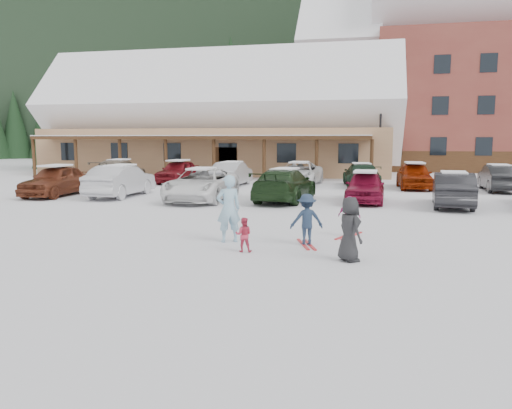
% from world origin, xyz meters
% --- Properties ---
extents(ground, '(160.00, 160.00, 0.00)m').
position_xyz_m(ground, '(0.00, 0.00, 0.00)').
color(ground, white).
rests_on(ground, ground).
extents(forested_hillside, '(300.00, 70.00, 38.00)m').
position_xyz_m(forested_hillside, '(0.00, 85.00, 19.00)').
color(forested_hillside, black).
rests_on(forested_hillside, ground).
extents(day_lodge, '(29.12, 12.50, 10.38)m').
position_xyz_m(day_lodge, '(-9.00, 27.96, 3.94)').
color(day_lodge, tan).
rests_on(day_lodge, ground).
extents(alpine_hotel, '(31.48, 14.01, 21.48)m').
position_xyz_m(alpine_hotel, '(14.27, 38.00, 8.63)').
color(alpine_hotel, maroon).
rests_on(alpine_hotel, ground).
extents(lamp_post, '(0.50, 0.25, 6.21)m').
position_xyz_m(lamp_post, '(4.15, 24.17, 3.51)').
color(lamp_post, black).
rests_on(lamp_post, ground).
extents(conifer_0, '(4.40, 4.40, 10.20)m').
position_xyz_m(conifer_0, '(-26.00, 30.00, 5.69)').
color(conifer_0, black).
rests_on(conifer_0, ground).
extents(conifer_2, '(5.28, 5.28, 12.24)m').
position_xyz_m(conifer_2, '(-30.00, 42.00, 6.83)').
color(conifer_2, black).
rests_on(conifer_2, ground).
extents(conifer_3, '(3.96, 3.96, 9.18)m').
position_xyz_m(conifer_3, '(6.00, 44.00, 5.12)').
color(conifer_3, black).
rests_on(conifer_3, ground).
extents(adult_skier, '(0.82, 0.73, 1.88)m').
position_xyz_m(adult_skier, '(-0.35, 0.42, 0.94)').
color(adult_skier, '#92BFD5').
rests_on(adult_skier, ground).
extents(toddler_red, '(0.47, 0.39, 0.89)m').
position_xyz_m(toddler_red, '(0.35, -0.67, 0.44)').
color(toddler_red, '#C3314B').
rests_on(toddler_red, ground).
extents(child_navy, '(1.02, 0.78, 1.40)m').
position_xyz_m(child_navy, '(1.82, 0.50, 0.70)').
color(child_navy, '#1D2D44').
rests_on(child_navy, ground).
extents(skis_child_navy, '(0.64, 1.39, 0.03)m').
position_xyz_m(skis_child_navy, '(1.82, 0.50, 0.01)').
color(skis_child_navy, red).
rests_on(skis_child_navy, ground).
extents(child_magenta, '(0.76, 0.53, 1.20)m').
position_xyz_m(child_magenta, '(2.90, 2.00, 0.60)').
color(child_magenta, '#B82979').
rests_on(child_magenta, ground).
extents(skis_child_magenta, '(0.71, 1.37, 0.03)m').
position_xyz_m(skis_child_magenta, '(2.90, 2.00, 0.01)').
color(skis_child_magenta, red).
rests_on(skis_child_magenta, ground).
extents(bystander_dark, '(0.82, 0.89, 1.53)m').
position_xyz_m(bystander_dark, '(3.02, -1.06, 0.76)').
color(bystander_dark, black).
rests_on(bystander_dark, ground).
extents(parked_car_0, '(1.94, 4.55, 1.53)m').
position_xyz_m(parked_car_0, '(-11.82, 9.28, 0.77)').
color(parked_car_0, brown).
rests_on(parked_car_0, ground).
extents(parked_car_1, '(1.69, 4.75, 1.56)m').
position_xyz_m(parked_car_1, '(-8.53, 9.73, 0.78)').
color(parked_car_1, '#B8B8BD').
rests_on(parked_car_1, ground).
extents(parked_car_2, '(2.57, 5.42, 1.50)m').
position_xyz_m(parked_car_2, '(-4.12, 9.13, 0.75)').
color(parked_car_2, white).
rests_on(parked_car_2, ground).
extents(parked_car_3, '(2.58, 5.32, 1.49)m').
position_xyz_m(parked_car_3, '(-0.32, 9.75, 0.75)').
color(parked_car_3, '#1A3217').
rests_on(parked_car_3, ground).
extents(parked_car_4, '(1.81, 4.18, 1.41)m').
position_xyz_m(parked_car_4, '(3.29, 10.15, 0.70)').
color(parked_car_4, maroon).
rests_on(parked_car_4, ground).
extents(parked_car_5, '(1.97, 4.57, 1.46)m').
position_xyz_m(parked_car_5, '(6.91, 9.40, 0.73)').
color(parked_car_5, black).
rests_on(parked_car_5, ground).
extents(parked_car_7, '(2.47, 5.28, 1.49)m').
position_xyz_m(parked_car_7, '(-12.49, 17.05, 0.75)').
color(parked_car_7, gray).
rests_on(parked_car_7, ground).
extents(parked_car_8, '(1.97, 4.39, 1.47)m').
position_xyz_m(parked_car_8, '(-8.54, 17.43, 0.73)').
color(parked_car_8, maroon).
rests_on(parked_car_8, ground).
extents(parked_car_9, '(1.59, 4.43, 1.45)m').
position_xyz_m(parked_car_9, '(-4.65, 16.34, 0.73)').
color(parked_car_9, '#AAABAF').
rests_on(parked_car_9, ground).
extents(parked_car_10, '(2.61, 5.27, 1.43)m').
position_xyz_m(parked_car_10, '(-0.71, 17.43, 0.72)').
color(parked_car_10, white).
rests_on(parked_car_10, ground).
extents(parked_car_11, '(2.50, 4.99, 1.39)m').
position_xyz_m(parked_car_11, '(3.01, 17.51, 0.70)').
color(parked_car_11, '#1D3725').
rests_on(parked_car_11, ground).
extents(parked_car_12, '(1.93, 4.45, 1.50)m').
position_xyz_m(parked_car_12, '(5.98, 16.98, 0.75)').
color(parked_car_12, '#912506').
rests_on(parked_car_12, ground).
extents(parked_car_13, '(1.66, 4.41, 1.44)m').
position_xyz_m(parked_car_13, '(10.35, 16.55, 0.72)').
color(parked_car_13, black).
rests_on(parked_car_13, ground).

